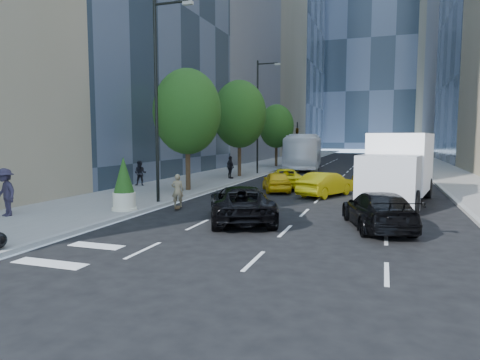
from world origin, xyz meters
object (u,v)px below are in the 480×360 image
(skateboarder, at_px, (178,193))
(city_bus, at_px, (304,152))
(planter_shrub, at_px, (124,185))
(black_sedan_lincoln, at_px, (241,203))
(box_truck, at_px, (398,168))
(black_sedan_mercedes, at_px, (378,210))

(skateboarder, xyz_separation_m, city_bus, (1.16, 27.24, 1.07))
(skateboarder, relative_size, planter_shrub, 0.65)
(black_sedan_lincoln, xyz_separation_m, planter_shrub, (-5.56, 0.04, 0.57))
(black_sedan_lincoln, bearing_deg, box_truck, -153.76)
(skateboarder, height_order, box_truck, box_truck)
(planter_shrub, bearing_deg, city_bus, 84.18)
(skateboarder, xyz_separation_m, black_sedan_mercedes, (9.09, -1.53, -0.08))
(black_sedan_mercedes, bearing_deg, skateboarder, -25.14)
(planter_shrub, bearing_deg, black_sedan_lincoln, -0.45)
(city_bus, distance_m, planter_shrub, 29.12)
(city_bus, bearing_deg, planter_shrub, -102.06)
(city_bus, bearing_deg, black_sedan_lincoln, -91.11)
(skateboarder, xyz_separation_m, black_sedan_lincoln, (3.77, -1.77, -0.06))
(box_truck, xyz_separation_m, planter_shrub, (-11.74, -7.02, -0.54))
(black_sedan_lincoln, relative_size, city_bus, 0.39)
(black_sedan_mercedes, bearing_deg, planter_shrub, -14.56)
(skateboarder, height_order, black_sedan_lincoln, skateboarder)
(black_sedan_lincoln, distance_m, planter_shrub, 5.59)
(black_sedan_mercedes, distance_m, box_truck, 6.98)
(planter_shrub, bearing_deg, black_sedan_mercedes, 0.99)
(black_sedan_lincoln, height_order, black_sedan_mercedes, black_sedan_lincoln)
(skateboarder, height_order, planter_shrub, planter_shrub)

